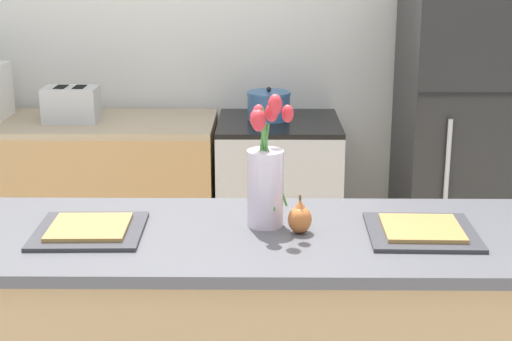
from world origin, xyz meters
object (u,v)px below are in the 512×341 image
object	(u,v)px
refrigerator	(471,125)
flower_vase	(265,177)
stove_range	(278,206)
plate_setting_right	(422,231)
cooking_pot	(269,106)
plate_setting_left	(89,229)
pear_figurine	(300,218)
toaster	(71,104)

from	to	relation	value
refrigerator	flower_vase	size ratio (longest dim) A/B	4.20
stove_range	flower_vase	size ratio (longest dim) A/B	2.14
plate_setting_right	cooking_pot	xyz separation A→B (m)	(-0.44, 1.64, 0.05)
plate_setting_left	cooking_pot	world-z (taller)	cooking_pot
flower_vase	cooking_pot	size ratio (longest dim) A/B	1.90
stove_range	flower_vase	distance (m)	1.65
pear_figurine	plate_setting_left	size ratio (longest dim) A/B	0.36
pear_figurine	toaster	distance (m)	1.89
plate_setting_left	toaster	distance (m)	1.64
refrigerator	plate_setting_left	bearing A→B (deg)	-133.80
stove_range	plate_setting_left	world-z (taller)	plate_setting_left
flower_vase	toaster	bearing A→B (deg)	121.98
refrigerator	toaster	distance (m)	1.97
pear_figurine	plate_setting_left	bearing A→B (deg)	-179.18
pear_figurine	cooking_pot	size ratio (longest dim) A/B	0.54
plate_setting_right	toaster	bearing A→B (deg)	131.60
refrigerator	flower_vase	world-z (taller)	refrigerator
plate_setting_right	cooking_pot	bearing A→B (deg)	105.06
plate_setting_right	toaster	distance (m)	2.12
stove_range	refrigerator	world-z (taller)	refrigerator
plate_setting_right	refrigerator	bearing A→B (deg)	70.82
pear_figurine	plate_setting_left	world-z (taller)	pear_figurine
refrigerator	toaster	xyz separation A→B (m)	(-1.97, -0.02, 0.10)
stove_range	plate_setting_left	xyz separation A→B (m)	(-0.59, -1.61, 0.46)
toaster	plate_setting_left	bearing A→B (deg)	-74.99
stove_range	toaster	world-z (taller)	toaster
refrigerator	flower_vase	xyz separation A→B (m)	(-1.02, -1.54, 0.18)
plate_setting_left	plate_setting_right	bearing A→B (deg)	0.00
plate_setting_left	pear_figurine	bearing A→B (deg)	0.82
refrigerator	toaster	world-z (taller)	refrigerator
plate_setting_right	stove_range	bearing A→B (deg)	103.68
refrigerator	plate_setting_right	distance (m)	1.70
pear_figurine	cooking_pot	xyz separation A→B (m)	(-0.08, 1.63, 0.02)
plate_setting_left	cooking_pot	distance (m)	1.73
refrigerator	cooking_pot	size ratio (longest dim) A/B	7.98
stove_range	toaster	xyz separation A→B (m)	(-1.02, -0.02, 0.53)
toaster	cooking_pot	bearing A→B (deg)	3.22
pear_figurine	toaster	xyz separation A→B (m)	(-1.05, 1.58, 0.03)
stove_range	cooking_pot	xyz separation A→B (m)	(-0.05, 0.03, 0.51)
flower_vase	cooking_pot	world-z (taller)	flower_vase
stove_range	plate_setting_left	size ratio (longest dim) A/B	2.73
refrigerator	pear_figurine	bearing A→B (deg)	-119.88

